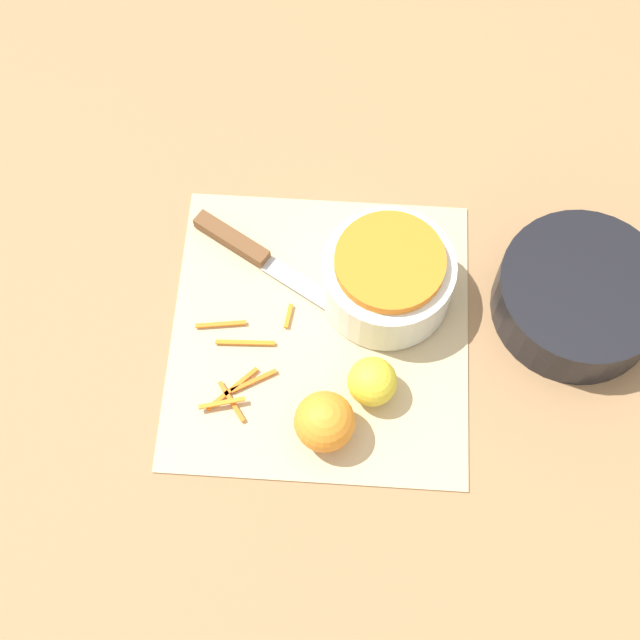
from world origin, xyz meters
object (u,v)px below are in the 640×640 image
(lemon, at_px, (372,382))
(knife, at_px, (246,248))
(bowl_speckled, at_px, (388,276))
(bowl_dark, at_px, (579,297))
(orange_left, at_px, (325,422))

(lemon, bearing_deg, knife, -137.04)
(bowl_speckled, distance_m, knife, 0.18)
(bowl_speckled, height_order, lemon, bowl_speckled)
(lemon, bearing_deg, bowl_dark, 117.10)
(bowl_speckled, bearing_deg, lemon, -5.66)
(bowl_dark, distance_m, knife, 0.40)
(knife, bearing_deg, bowl_speckled, 16.52)
(knife, distance_m, lemon, 0.23)
(orange_left, height_order, lemon, orange_left)
(bowl_speckled, bearing_deg, orange_left, -19.40)
(orange_left, xyz_separation_m, lemon, (-0.05, 0.05, -0.01))
(bowl_dark, height_order, lemon, bowl_dark)
(knife, bearing_deg, bowl_dark, 24.05)
(orange_left, bearing_deg, bowl_speckled, 160.60)
(knife, bearing_deg, orange_left, -32.59)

